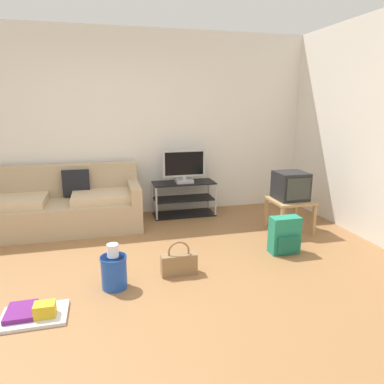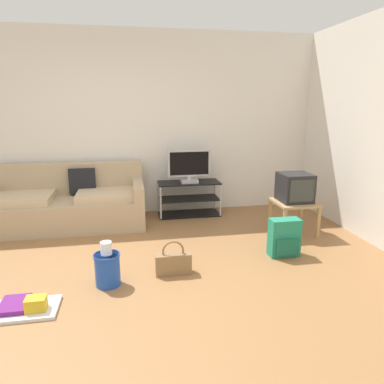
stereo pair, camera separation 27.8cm
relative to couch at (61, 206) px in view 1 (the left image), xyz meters
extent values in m
cube|color=olive|center=(0.73, -1.95, -0.32)|extent=(9.00, 9.80, 0.02)
cube|color=silver|center=(0.73, 0.50, 1.04)|extent=(9.00, 0.10, 2.70)
cube|color=silver|center=(3.78, -1.11, 1.04)|extent=(0.10, 3.60, 2.70)
cube|color=tan|center=(0.00, -0.06, -0.11)|extent=(2.10, 0.89, 0.39)
cube|color=tan|center=(0.00, 0.29, 0.30)|extent=(2.10, 0.20, 0.44)
cube|color=tan|center=(0.98, -0.06, 0.18)|extent=(0.14, 0.89, 0.20)
cube|color=#CBAF89|center=(-0.58, -0.12, 0.13)|extent=(0.84, 0.62, 0.10)
cube|color=#CBAF89|center=(0.58, -0.12, 0.13)|extent=(0.84, 0.62, 0.10)
cube|color=black|center=(0.21, 0.17, 0.28)|extent=(0.36, 0.13, 0.36)
cube|color=black|center=(1.74, 0.17, 0.19)|extent=(0.93, 0.40, 0.02)
cube|color=black|center=(1.74, 0.17, -0.05)|extent=(0.89, 0.38, 0.02)
cube|color=black|center=(1.74, 0.17, -0.30)|extent=(0.93, 0.40, 0.02)
cylinder|color=#B7B7BC|center=(1.30, -0.02, -0.05)|extent=(0.03, 0.03, 0.51)
cylinder|color=#B7B7BC|center=(2.19, -0.02, -0.05)|extent=(0.03, 0.03, 0.51)
cylinder|color=#B7B7BC|center=(1.30, 0.35, -0.05)|extent=(0.03, 0.03, 0.51)
cylinder|color=#B7B7BC|center=(2.19, 0.35, -0.05)|extent=(0.03, 0.03, 0.51)
cube|color=#B2B2B7|center=(1.74, 0.15, 0.23)|extent=(0.25, 0.22, 0.05)
cube|color=#B2B2B7|center=(1.74, 0.15, 0.27)|extent=(0.05, 0.04, 0.04)
cube|color=#B2B2B7|center=(1.74, 0.15, 0.49)|extent=(0.64, 0.04, 0.40)
cube|color=black|center=(1.74, 0.13, 0.49)|extent=(0.58, 0.01, 0.34)
cube|color=tan|center=(2.97, -0.83, 0.10)|extent=(0.52, 0.52, 0.03)
cube|color=tan|center=(2.74, -1.06, -0.11)|extent=(0.04, 0.04, 0.40)
cube|color=tan|center=(3.19, -1.06, -0.11)|extent=(0.04, 0.04, 0.40)
cube|color=tan|center=(2.74, -0.60, -0.11)|extent=(0.04, 0.04, 0.40)
cube|color=tan|center=(3.19, -0.60, -0.11)|extent=(0.04, 0.04, 0.40)
cube|color=#232326|center=(2.97, -0.81, 0.30)|extent=(0.39, 0.38, 0.36)
cube|color=#333833|center=(2.97, -1.00, 0.30)|extent=(0.32, 0.01, 0.28)
cube|color=#238466|center=(2.54, -1.48, -0.10)|extent=(0.34, 0.16, 0.43)
cube|color=#1A634C|center=(2.54, -1.58, -0.17)|extent=(0.25, 0.04, 0.19)
cylinder|color=#1A634C|center=(2.45, -1.38, -0.08)|extent=(0.04, 0.04, 0.34)
cylinder|color=#1A634C|center=(2.63, -1.38, -0.08)|extent=(0.04, 0.04, 0.34)
cube|color=olive|center=(1.26, -1.70, -0.20)|extent=(0.36, 0.12, 0.21)
torus|color=olive|center=(1.26, -1.70, -0.07)|extent=(0.22, 0.02, 0.22)
cylinder|color=blue|center=(0.63, -1.81, -0.15)|extent=(0.23, 0.23, 0.31)
cylinder|color=blue|center=(0.63, -1.81, -0.01)|extent=(0.25, 0.25, 0.02)
cylinder|color=white|center=(0.63, -1.81, 0.05)|extent=(0.10, 0.10, 0.14)
cube|color=silver|center=(-0.01, -2.14, -0.29)|extent=(0.51, 0.34, 0.03)
cube|color=gold|center=(0.08, -2.18, -0.22)|extent=(0.16, 0.12, 0.11)
cube|color=#661E70|center=(-0.11, -2.11, -0.26)|extent=(0.22, 0.28, 0.04)
camera|label=1|loc=(0.61, -4.83, 1.35)|focal=32.66mm
camera|label=2|loc=(0.88, -4.89, 1.35)|focal=32.66mm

